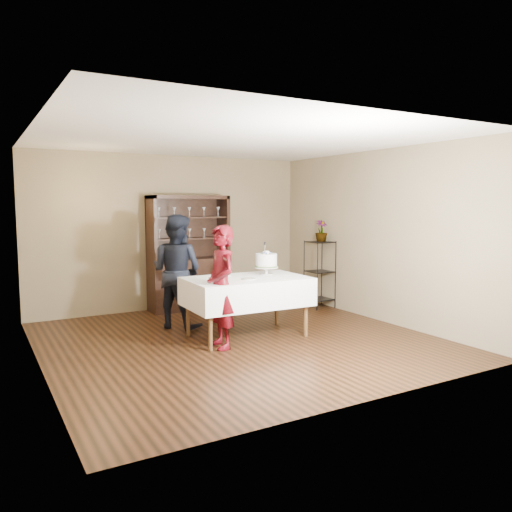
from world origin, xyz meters
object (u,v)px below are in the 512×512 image
object	(u,v)px
china_hutch	(189,272)
woman	(221,287)
cake	(266,261)
plant_etagere	(320,271)
cake_table	(247,292)
potted_plant	(321,231)
man	(177,271)

from	to	relation	value
china_hutch	woman	size ratio (longest dim) A/B	1.26
china_hutch	cake	world-z (taller)	china_hutch
china_hutch	woman	world-z (taller)	china_hutch
china_hutch	woman	distance (m)	2.52
plant_etagere	cake_table	xyz separation A→B (m)	(-2.09, -1.10, -0.01)
cake_table	potted_plant	world-z (taller)	potted_plant
china_hutch	cake	xyz separation A→B (m)	(0.39, -2.01, 0.36)
potted_plant	china_hutch	bearing A→B (deg)	152.33
china_hutch	cake_table	size ratio (longest dim) A/B	1.18
plant_etagere	man	size ratio (longest dim) A/B	0.70
cake_table	cake	size ratio (longest dim) A/B	3.55
cake_table	cake	xyz separation A→B (m)	(0.40, 0.14, 0.39)
cake	man	bearing A→B (deg)	140.75
man	potted_plant	bearing A→B (deg)	-125.14
woman	potted_plant	size ratio (longest dim) A/B	4.16
china_hutch	man	world-z (taller)	china_hutch
potted_plant	woman	bearing A→B (deg)	-152.56
china_hutch	cake_table	distance (m)	2.15
man	potted_plant	xyz separation A→B (m)	(2.74, 0.06, 0.53)
woman	cake	distance (m)	1.07
woman	man	distance (m)	1.31
plant_etagere	man	distance (m)	2.75
woman	potted_plant	xyz separation A→B (m)	(2.63, 1.37, 0.58)
plant_etagere	cake	size ratio (longest dim) A/B	2.52
cake	potted_plant	world-z (taller)	potted_plant
woman	man	world-z (taller)	man
cake_table	potted_plant	size ratio (longest dim) A/B	4.43
woman	cake_table	bearing A→B (deg)	122.00
woman	cake	world-z (taller)	woman
man	cake	xyz separation A→B (m)	(1.05, -0.86, 0.17)
china_hutch	plant_etagere	xyz separation A→B (m)	(2.08, -1.05, -0.01)
man	potted_plant	distance (m)	2.79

